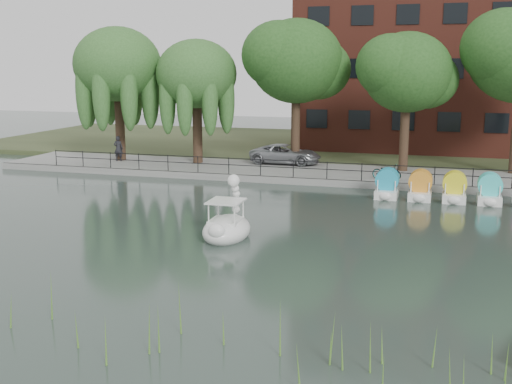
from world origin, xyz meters
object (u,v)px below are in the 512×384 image
at_px(pedestrian, 118,147).
at_px(swan_boat, 227,225).
at_px(minivan, 286,153).
at_px(bicycle, 387,171).

relative_size(pedestrian, swan_boat, 0.65).
bearing_deg(minivan, pedestrian, 101.43).
height_order(minivan, swan_boat, swan_boat).
bearing_deg(pedestrian, minivan, -177.99).
distance_m(bicycle, swan_boat, 14.09).
bearing_deg(bicycle, pedestrian, 98.21).
bearing_deg(bicycle, minivan, 74.30).
xyz_separation_m(bicycle, swan_boat, (-5.11, -13.13, -0.36)).
xyz_separation_m(minivan, swan_boat, (1.91, -17.22, -0.61)).
bearing_deg(minivan, swan_boat, -172.62).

